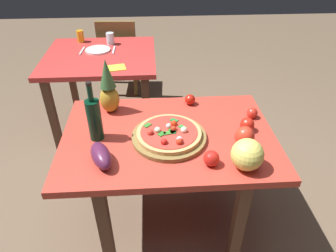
{
  "coord_description": "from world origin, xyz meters",
  "views": [
    {
      "loc": [
        -0.09,
        -1.37,
        1.74
      ],
      "look_at": [
        -0.0,
        0.01,
        0.78
      ],
      "focal_mm": 32.64,
      "sensor_mm": 36.0,
      "label": 1
    }
  ],
  "objects_px": {
    "background_table": "(101,65)",
    "melon": "(247,155)",
    "pizza_board": "(169,137)",
    "display_table": "(168,147)",
    "drinking_glass_juice": "(80,36)",
    "dining_chair": "(119,52)",
    "tomato_at_corner": "(211,158)",
    "bell_pepper": "(245,136)",
    "fork_utensil": "(82,51)",
    "knife_utensil": "(114,50)",
    "pizza": "(169,133)",
    "drinking_glass_water": "(110,39)",
    "tomato_beside_pepper": "(252,113)",
    "dinner_plate": "(98,50)",
    "pineapple_left": "(108,89)",
    "eggplant": "(101,156)",
    "tomato_by_bottle": "(190,100)",
    "tomato_near_board": "(247,124)",
    "napkin_folded": "(116,68)",
    "wine_bottle": "(94,119)"
  },
  "relations": [
    {
      "from": "pineapple_left",
      "to": "tomato_at_corner",
      "type": "height_order",
      "value": "pineapple_left"
    },
    {
      "from": "pineapple_left",
      "to": "drinking_glass_water",
      "type": "xyz_separation_m",
      "value": [
        -0.11,
        1.18,
        -0.1
      ]
    },
    {
      "from": "pizza_board",
      "to": "background_table",
      "type": "bearing_deg",
      "value": 112.75
    },
    {
      "from": "knife_utensil",
      "to": "background_table",
      "type": "bearing_deg",
      "value": -143.04
    },
    {
      "from": "pizza",
      "to": "bell_pepper",
      "type": "relative_size",
      "value": 3.1
    },
    {
      "from": "tomato_beside_pepper",
      "to": "dinner_plate",
      "type": "xyz_separation_m",
      "value": [
        -1.06,
        1.15,
        -0.02
      ]
    },
    {
      "from": "dinner_plate",
      "to": "drinking_glass_water",
      "type": "bearing_deg",
      "value": 58.32
    },
    {
      "from": "drinking_glass_water",
      "to": "napkin_folded",
      "type": "xyz_separation_m",
      "value": [
        0.09,
        -0.54,
        -0.05
      ]
    },
    {
      "from": "wine_bottle",
      "to": "bell_pepper",
      "type": "distance_m",
      "value": 0.8
    },
    {
      "from": "background_table",
      "to": "melon",
      "type": "bearing_deg",
      "value": -59.52
    },
    {
      "from": "dinner_plate",
      "to": "fork_utensil",
      "type": "bearing_deg",
      "value": 180.0
    },
    {
      "from": "eggplant",
      "to": "wine_bottle",
      "type": "bearing_deg",
      "value": 103.2
    },
    {
      "from": "background_table",
      "to": "tomato_at_corner",
      "type": "distance_m",
      "value": 1.63
    },
    {
      "from": "fork_utensil",
      "to": "napkin_folded",
      "type": "height_order",
      "value": "fork_utensil"
    },
    {
      "from": "bell_pepper",
      "to": "fork_utensil",
      "type": "relative_size",
      "value": 0.63
    },
    {
      "from": "pizza",
      "to": "knife_utensil",
      "type": "distance_m",
      "value": 1.39
    },
    {
      "from": "bell_pepper",
      "to": "tomato_by_bottle",
      "type": "relative_size",
      "value": 1.68
    },
    {
      "from": "pineapple_left",
      "to": "tomato_near_board",
      "type": "distance_m",
      "value": 0.83
    },
    {
      "from": "pizza_board",
      "to": "wine_bottle",
      "type": "relative_size",
      "value": 1.2
    },
    {
      "from": "display_table",
      "to": "drinking_glass_juice",
      "type": "distance_m",
      "value": 1.7
    },
    {
      "from": "wine_bottle",
      "to": "drinking_glass_water",
      "type": "height_order",
      "value": "wine_bottle"
    },
    {
      "from": "pineapple_left",
      "to": "knife_utensil",
      "type": "xyz_separation_m",
      "value": [
        -0.07,
        1.02,
        -0.15
      ]
    },
    {
      "from": "melon",
      "to": "fork_utensil",
      "type": "xyz_separation_m",
      "value": [
        -1.04,
        1.57,
        -0.07
      ]
    },
    {
      "from": "wine_bottle",
      "to": "knife_utensil",
      "type": "distance_m",
      "value": 1.3
    },
    {
      "from": "tomato_near_board",
      "to": "tomato_beside_pepper",
      "type": "bearing_deg",
      "value": 62.36
    },
    {
      "from": "pineapple_left",
      "to": "bell_pepper",
      "type": "distance_m",
      "value": 0.83
    },
    {
      "from": "fork_utensil",
      "to": "eggplant",
      "type": "bearing_deg",
      "value": -72.86
    },
    {
      "from": "tomato_by_bottle",
      "to": "display_table",
      "type": "bearing_deg",
      "value": -116.86
    },
    {
      "from": "pizza",
      "to": "tomato_by_bottle",
      "type": "relative_size",
      "value": 5.21
    },
    {
      "from": "pizza",
      "to": "napkin_folded",
      "type": "relative_size",
      "value": 2.5
    },
    {
      "from": "tomato_near_board",
      "to": "napkin_folded",
      "type": "relative_size",
      "value": 0.57
    },
    {
      "from": "eggplant",
      "to": "drinking_glass_water",
      "type": "relative_size",
      "value": 1.87
    },
    {
      "from": "background_table",
      "to": "wine_bottle",
      "type": "height_order",
      "value": "wine_bottle"
    },
    {
      "from": "dining_chair",
      "to": "drinking_glass_juice",
      "type": "relative_size",
      "value": 7.85
    },
    {
      "from": "knife_utensil",
      "to": "pizza",
      "type": "bearing_deg",
      "value": -72.52
    },
    {
      "from": "drinking_glass_water",
      "to": "fork_utensil",
      "type": "distance_m",
      "value": 0.29
    },
    {
      "from": "pineapple_left",
      "to": "tomato_by_bottle",
      "type": "bearing_deg",
      "value": 5.62
    },
    {
      "from": "wine_bottle",
      "to": "tomato_at_corner",
      "type": "height_order",
      "value": "wine_bottle"
    },
    {
      "from": "bell_pepper",
      "to": "dinner_plate",
      "type": "bearing_deg",
      "value": 123.94
    },
    {
      "from": "eggplant",
      "to": "tomato_near_board",
      "type": "xyz_separation_m",
      "value": [
        0.79,
        0.22,
        -0.01
      ]
    },
    {
      "from": "display_table",
      "to": "dining_chair",
      "type": "distance_m",
      "value": 1.91
    },
    {
      "from": "drinking_glass_water",
      "to": "napkin_folded",
      "type": "bearing_deg",
      "value": -80.25
    },
    {
      "from": "background_table",
      "to": "tomato_at_corner",
      "type": "height_order",
      "value": "tomato_at_corner"
    },
    {
      "from": "dining_chair",
      "to": "tomato_at_corner",
      "type": "bearing_deg",
      "value": 109.44
    },
    {
      "from": "wine_bottle",
      "to": "pineapple_left",
      "type": "height_order",
      "value": "pineapple_left"
    },
    {
      "from": "eggplant",
      "to": "fork_utensil",
      "type": "distance_m",
      "value": 1.54
    },
    {
      "from": "pineapple_left",
      "to": "tomato_by_bottle",
      "type": "height_order",
      "value": "pineapple_left"
    },
    {
      "from": "melon",
      "to": "bell_pepper",
      "type": "bearing_deg",
      "value": 77.52
    },
    {
      "from": "drinking_glass_water",
      "to": "tomato_at_corner",
      "type": "bearing_deg",
      "value": -69.47
    },
    {
      "from": "tomato_by_bottle",
      "to": "pizza",
      "type": "bearing_deg",
      "value": -113.93
    }
  ]
}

